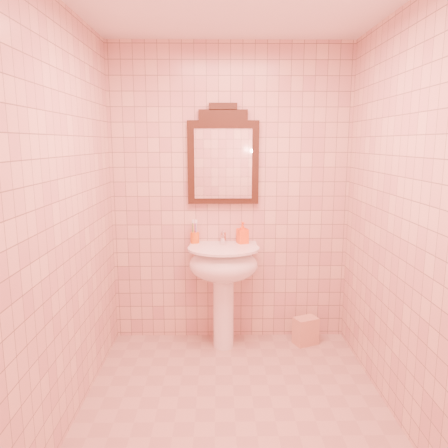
{
  "coord_description": "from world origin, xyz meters",
  "views": [
    {
      "loc": [
        -0.1,
        -2.56,
        1.7
      ],
      "look_at": [
        -0.06,
        0.55,
        1.12
      ],
      "focal_mm": 35.0,
      "sensor_mm": 36.0,
      "label": 1
    }
  ],
  "objects_px": {
    "pedestal_sink": "(223,271)",
    "soap_dispenser": "(243,233)",
    "towel": "(306,331)",
    "mirror": "(223,158)",
    "toothbrush_cup": "(195,237)"
  },
  "relations": [
    {
      "from": "toothbrush_cup",
      "to": "soap_dispenser",
      "type": "bearing_deg",
      "value": -2.32
    },
    {
      "from": "mirror",
      "to": "towel",
      "type": "distance_m",
      "value": 1.62
    },
    {
      "from": "pedestal_sink",
      "to": "mirror",
      "type": "distance_m",
      "value": 0.93
    },
    {
      "from": "pedestal_sink",
      "to": "towel",
      "type": "height_order",
      "value": "pedestal_sink"
    },
    {
      "from": "pedestal_sink",
      "to": "toothbrush_cup",
      "type": "distance_m",
      "value": 0.38
    },
    {
      "from": "soap_dispenser",
      "to": "towel",
      "type": "bearing_deg",
      "value": -28.5
    },
    {
      "from": "soap_dispenser",
      "to": "toothbrush_cup",
      "type": "bearing_deg",
      "value": 158.74
    },
    {
      "from": "pedestal_sink",
      "to": "towel",
      "type": "distance_m",
      "value": 0.89
    },
    {
      "from": "mirror",
      "to": "towel",
      "type": "height_order",
      "value": "mirror"
    },
    {
      "from": "toothbrush_cup",
      "to": "towel",
      "type": "xyz_separation_m",
      "value": [
        0.94,
        -0.11,
        -0.8
      ]
    },
    {
      "from": "pedestal_sink",
      "to": "toothbrush_cup",
      "type": "relative_size",
      "value": 4.98
    },
    {
      "from": "mirror",
      "to": "soap_dispenser",
      "type": "bearing_deg",
      "value": -21.04
    },
    {
      "from": "mirror",
      "to": "soap_dispenser",
      "type": "height_order",
      "value": "mirror"
    },
    {
      "from": "soap_dispenser",
      "to": "mirror",
      "type": "bearing_deg",
      "value": 140.02
    },
    {
      "from": "pedestal_sink",
      "to": "soap_dispenser",
      "type": "relative_size",
      "value": 4.71
    }
  ]
}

